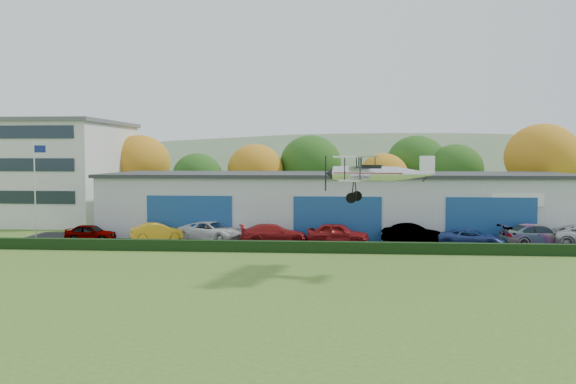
# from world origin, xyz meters

# --- Properties ---
(ground) EXTENTS (300.00, 300.00, 0.00)m
(ground) POSITION_xyz_m (0.00, 0.00, 0.00)
(ground) COLOR #3F6821
(ground) RESTS_ON ground
(apron) EXTENTS (48.00, 9.00, 0.05)m
(apron) POSITION_xyz_m (3.00, 21.00, 0.03)
(apron) COLOR black
(apron) RESTS_ON ground
(hedge) EXTENTS (46.00, 0.60, 0.80)m
(hedge) POSITION_xyz_m (3.00, 16.20, 0.40)
(hedge) COLOR black
(hedge) RESTS_ON ground
(hangar) EXTENTS (40.60, 12.60, 5.30)m
(hangar) POSITION_xyz_m (5.00, 27.98, 2.66)
(hangar) COLOR #B2B7BC
(hangar) RESTS_ON ground
(office_block) EXTENTS (20.60, 15.60, 10.40)m
(office_block) POSITION_xyz_m (-28.00, 35.00, 5.21)
(office_block) COLOR silver
(office_block) RESTS_ON ground
(flagpole) EXTENTS (1.05, 0.10, 8.00)m
(flagpole) POSITION_xyz_m (-19.88, 22.00, 4.78)
(flagpole) COLOR silver
(flagpole) RESTS_ON ground
(tree_belt) EXTENTS (75.70, 13.22, 10.12)m
(tree_belt) POSITION_xyz_m (0.85, 40.62, 5.61)
(tree_belt) COLOR #3D2614
(tree_belt) RESTS_ON ground
(distant_hills) EXTENTS (430.00, 196.00, 56.00)m
(distant_hills) POSITION_xyz_m (-4.38, 140.00, -13.05)
(distant_hills) COLOR #4C6642
(distant_hills) RESTS_ON ground
(car_0) EXTENTS (4.06, 1.84, 1.35)m
(car_0) POSITION_xyz_m (-14.57, 20.21, 0.73)
(car_0) COLOR gray
(car_0) RESTS_ON apron
(car_1) EXTENTS (4.59, 3.08, 1.43)m
(car_1) POSITION_xyz_m (-9.26, 20.84, 0.77)
(car_1) COLOR gold
(car_1) RESTS_ON apron
(car_2) EXTENTS (6.06, 4.47, 1.53)m
(car_2) POSITION_xyz_m (-5.00, 21.23, 0.81)
(car_2) COLOR silver
(car_2) RESTS_ON apron
(car_3) EXTENTS (5.57, 3.20, 1.52)m
(car_3) POSITION_xyz_m (0.11, 19.95, 0.81)
(car_3) COLOR maroon
(car_3) RESTS_ON apron
(car_4) EXTENTS (4.96, 2.52, 1.62)m
(car_4) POSITION_xyz_m (5.06, 20.27, 0.86)
(car_4) COLOR maroon
(car_4) RESTS_ON apron
(car_5) EXTENTS (4.86, 2.47, 1.53)m
(car_5) POSITION_xyz_m (10.80, 20.81, 0.81)
(car_5) COLOR gray
(car_5) RESTS_ON apron
(car_6) EXTENTS (5.17, 3.18, 1.34)m
(car_6) POSITION_xyz_m (14.97, 19.45, 0.72)
(car_6) COLOR navy
(car_6) RESTS_ON apron
(car_7) EXTENTS (6.03, 3.18, 1.67)m
(car_7) POSITION_xyz_m (20.11, 20.28, 0.88)
(car_7) COLOR gray
(car_7) RESTS_ON apron
(biplane) EXTENTS (6.46, 7.35, 2.74)m
(biplane) POSITION_xyz_m (7.08, 9.14, 5.90)
(biplane) COLOR silver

